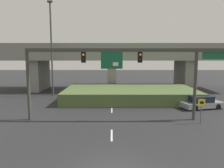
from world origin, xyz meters
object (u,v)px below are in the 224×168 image
highway_light_pole_near (52,47)px  parked_sedan_near_right (202,103)px  signal_gantry (127,62)px  speed_limit_sign (202,107)px

highway_light_pole_near → parked_sedan_near_right: size_ratio=2.78×
signal_gantry → highway_light_pole_near: size_ratio=1.40×
signal_gantry → parked_sedan_near_right: signal_gantry is taller
speed_limit_sign → highway_light_pole_near: bearing=140.7°
highway_light_pole_near → parked_sedan_near_right: 21.45m
parked_sedan_near_right → signal_gantry: bearing=-168.0°
signal_gantry → speed_limit_sign: bearing=-10.6°
parked_sedan_near_right → speed_limit_sign: bearing=-127.1°
highway_light_pole_near → signal_gantry: bearing=-50.6°
highway_light_pole_near → parked_sedan_near_right: highway_light_pole_near is taller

